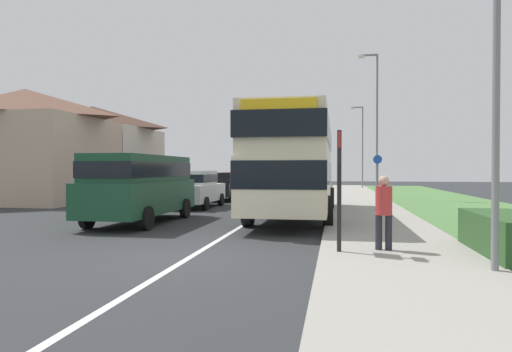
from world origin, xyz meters
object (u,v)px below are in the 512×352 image
(street_lamp_far, at_px, (361,142))
(double_decker_bus, at_px, (296,160))
(cycle_route_sign, at_px, (378,177))
(pedestrian_at_stop, at_px, (384,209))
(street_lamp_mid, at_px, (375,118))
(parked_van_dark_green, at_px, (141,183))
(bus_stop_sign, at_px, (339,182))
(parked_car_white, at_px, (196,187))
(parked_car_black, at_px, (222,185))
(street_lamp_near, at_px, (490,14))
(parked_car_red, at_px, (238,182))

(street_lamp_far, bearing_deg, double_decker_bus, -98.38)
(cycle_route_sign, distance_m, street_lamp_far, 18.92)
(pedestrian_at_stop, bearing_deg, street_lamp_far, 87.74)
(street_lamp_mid, bearing_deg, street_lamp_far, 89.90)
(parked_van_dark_green, relative_size, bus_stop_sign, 2.14)
(parked_car_white, relative_size, street_lamp_far, 0.58)
(parked_van_dark_green, relative_size, parked_car_black, 1.39)
(bus_stop_sign, bearing_deg, double_decker_bus, 101.69)
(double_decker_bus, bearing_deg, bus_stop_sign, -78.31)
(street_lamp_far, bearing_deg, pedestrian_at_stop, -92.26)
(cycle_route_sign, bearing_deg, street_lamp_mid, 87.16)
(cycle_route_sign, bearing_deg, street_lamp_near, -88.41)
(parked_car_white, distance_m, pedestrian_at_stop, 13.01)
(street_lamp_near, xyz_separation_m, street_lamp_far, (-0.23, 34.27, -0.08))
(parked_car_black, height_order, parked_car_red, parked_car_black)
(double_decker_bus, relative_size, street_lamp_mid, 1.24)
(parked_car_black, height_order, street_lamp_far, street_lamp_far)
(double_decker_bus, relative_size, bus_stop_sign, 4.03)
(parked_car_red, xyz_separation_m, street_lamp_far, (8.94, 11.68, 3.41))
(double_decker_bus, xyz_separation_m, parked_van_dark_green, (-4.97, -2.59, -0.80))
(cycle_route_sign, distance_m, street_lamp_mid, 4.86)
(parked_car_white, relative_size, parked_car_black, 1.09)
(parked_car_red, bearing_deg, street_lamp_near, -67.89)
(bus_stop_sign, relative_size, street_lamp_mid, 0.31)
(parked_car_red, distance_m, cycle_route_sign, 11.22)
(double_decker_bus, bearing_deg, street_lamp_mid, 70.05)
(parked_car_black, relative_size, street_lamp_near, 0.52)
(street_lamp_mid, bearing_deg, pedestrian_at_stop, -94.14)
(cycle_route_sign, bearing_deg, bus_stop_sign, -98.01)
(parked_car_red, xyz_separation_m, street_lamp_near, (9.17, -22.59, 3.49))
(parked_van_dark_green, height_order, street_lamp_far, street_lamp_far)
(parked_van_dark_green, distance_m, bus_stop_sign, 8.14)
(double_decker_bus, height_order, street_lamp_mid, street_lamp_mid)
(parked_car_white, distance_m, street_lamp_near, 15.63)
(bus_stop_sign, distance_m, street_lamp_near, 3.97)
(parked_car_red, distance_m, street_lamp_far, 15.10)
(bus_stop_sign, bearing_deg, street_lamp_mid, 83.00)
(parked_car_black, height_order, pedestrian_at_stop, pedestrian_at_stop)
(parked_car_white, relative_size, bus_stop_sign, 1.68)
(bus_stop_sign, height_order, street_lamp_far, street_lamp_far)
(parked_van_dark_green, xyz_separation_m, parked_car_red, (-0.23, 16.38, -0.46))
(double_decker_bus, height_order, pedestrian_at_stop, double_decker_bus)
(parked_car_white, distance_m, street_lamp_mid, 11.67)
(street_lamp_mid, height_order, street_lamp_far, street_lamp_mid)
(pedestrian_at_stop, height_order, street_lamp_mid, street_lamp_mid)
(street_lamp_near, bearing_deg, street_lamp_mid, 90.78)
(parked_car_black, bearing_deg, parked_car_white, -90.27)
(pedestrian_at_stop, relative_size, cycle_route_sign, 0.66)
(parked_car_black, xyz_separation_m, street_lamp_mid, (8.69, 1.88, 3.92))
(parked_van_dark_green, bearing_deg, street_lamp_near, -34.76)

